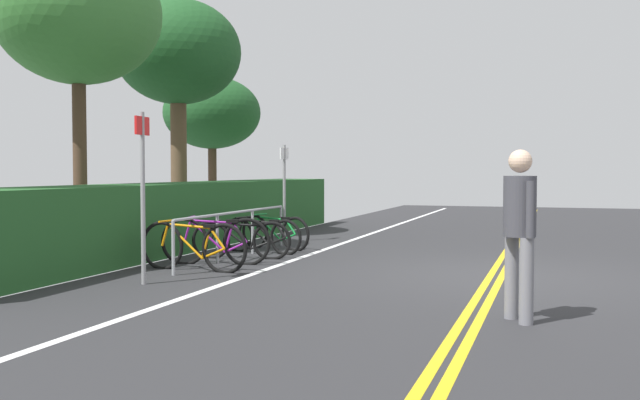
# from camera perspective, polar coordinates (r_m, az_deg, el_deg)

# --- Properties ---
(ground_plane) EXTENTS (39.13, 10.81, 0.05)m
(ground_plane) POSITION_cam_1_polar(r_m,az_deg,el_deg) (10.44, 14.06, -6.06)
(ground_plane) COLOR #2B2B2D
(centre_line_yellow_inner) EXTENTS (35.22, 0.10, 0.00)m
(centre_line_yellow_inner) POSITION_cam_1_polar(r_m,az_deg,el_deg) (10.43, 14.50, -5.92)
(centre_line_yellow_inner) COLOR gold
(centre_line_yellow_inner) RESTS_ON ground_plane
(centre_line_yellow_outer) EXTENTS (35.22, 0.10, 0.00)m
(centre_line_yellow_outer) POSITION_cam_1_polar(r_m,az_deg,el_deg) (10.45, 13.62, -5.90)
(centre_line_yellow_outer) COLOR gold
(centre_line_yellow_outer) RESTS_ON ground_plane
(bike_lane_stripe_white) EXTENTS (35.22, 0.12, 0.00)m
(bike_lane_stripe_white) POSITION_cam_1_polar(r_m,az_deg,el_deg) (11.21, -3.36, -5.27)
(bike_lane_stripe_white) COLOR white
(bike_lane_stripe_white) RESTS_ON ground_plane
(bike_rack) EXTENTS (4.20, 0.05, 0.81)m
(bike_rack) POSITION_cam_1_polar(r_m,az_deg,el_deg) (12.11, -6.81, -1.91)
(bike_rack) COLOR #9EA0A5
(bike_rack) RESTS_ON ground_plane
(bicycle_0) EXTENTS (0.46, 1.85, 0.78)m
(bicycle_0) POSITION_cam_1_polar(r_m,az_deg,el_deg) (10.73, -10.23, -3.70)
(bicycle_0) COLOR black
(bicycle_0) RESTS_ON ground_plane
(bicycle_1) EXTENTS (0.54, 1.75, 0.79)m
(bicycle_1) POSITION_cam_1_polar(r_m,az_deg,el_deg) (11.38, -8.43, -3.30)
(bicycle_1) COLOR black
(bicycle_1) RESTS_ON ground_plane
(bicycle_2) EXTENTS (0.51, 1.69, 0.69)m
(bicycle_2) POSITION_cam_1_polar(r_m,az_deg,el_deg) (12.05, -6.37, -3.22)
(bicycle_2) COLOR black
(bicycle_2) RESTS_ON ground_plane
(bicycle_3) EXTENTS (0.48, 1.67, 0.68)m
(bicycle_3) POSITION_cam_1_polar(r_m,az_deg,el_deg) (12.85, -4.72, -2.89)
(bicycle_3) COLOR black
(bicycle_3) RESTS_ON ground_plane
(bicycle_4) EXTENTS (0.64, 1.61, 0.69)m
(bicycle_4) POSITION_cam_1_polar(r_m,az_deg,el_deg) (13.50, -3.67, -2.61)
(bicycle_4) COLOR black
(bicycle_4) RESTS_ON ground_plane
(pedestrian) EXTENTS (0.43, 0.32, 1.71)m
(pedestrian) POSITION_cam_1_polar(r_m,az_deg,el_deg) (7.24, 15.81, -1.78)
(pedestrian) COLOR slate
(pedestrian) RESTS_ON ground_plane
(sign_post_near) EXTENTS (0.36, 0.06, 2.26)m
(sign_post_near) POSITION_cam_1_polar(r_m,az_deg,el_deg) (9.52, -14.13, 1.50)
(sign_post_near) COLOR gray
(sign_post_near) RESTS_ON ground_plane
(sign_post_far) EXTENTS (0.36, 0.06, 2.03)m
(sign_post_far) POSITION_cam_1_polar(r_m,az_deg,el_deg) (14.75, -2.91, 1.38)
(sign_post_far) COLOR gray
(sign_post_far) RESTS_ON ground_plane
(hedge_backdrop) EXTENTS (13.15, 1.36, 1.26)m
(hedge_backdrop) POSITION_cam_1_polar(r_m,az_deg,el_deg) (14.24, -10.59, -1.14)
(hedge_backdrop) COLOR #235626
(hedge_backdrop) RESTS_ON ground_plane
(tree_mid) EXTENTS (2.91, 2.91, 5.48)m
(tree_mid) POSITION_cam_1_polar(r_m,az_deg,el_deg) (13.46, -18.97, 13.96)
(tree_mid) COLOR #473323
(tree_mid) RESTS_ON ground_plane
(tree_far_right) EXTENTS (2.81, 2.81, 5.30)m
(tree_far_right) POSITION_cam_1_polar(r_m,az_deg,el_deg) (16.36, -11.40, 11.46)
(tree_far_right) COLOR brown
(tree_far_right) RESTS_ON ground_plane
(tree_extra) EXTENTS (2.70, 2.70, 4.10)m
(tree_extra) POSITION_cam_1_polar(r_m,az_deg,el_deg) (19.96, -8.72, 6.93)
(tree_extra) COLOR #473323
(tree_extra) RESTS_ON ground_plane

